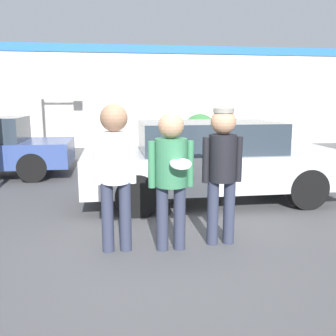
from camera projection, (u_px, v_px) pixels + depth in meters
ground_plane at (167, 248)px, 4.80m from camera, size 56.00×56.00×0.00m
storefront_building at (128, 96)px, 14.43m from camera, size 24.00×0.22×3.85m
person_left at (115, 164)px, 4.54m from camera, size 0.51×0.34×1.84m
person_middle_with_frisbee at (171, 169)px, 4.59m from camera, size 0.56×0.59×1.73m
person_right at (222, 163)px, 4.78m from camera, size 0.52×0.35×1.78m
parked_car_near at (212, 161)px, 6.94m from camera, size 4.76×1.81×1.47m
shrub at (200, 131)px, 14.25m from camera, size 1.29×1.29×1.29m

